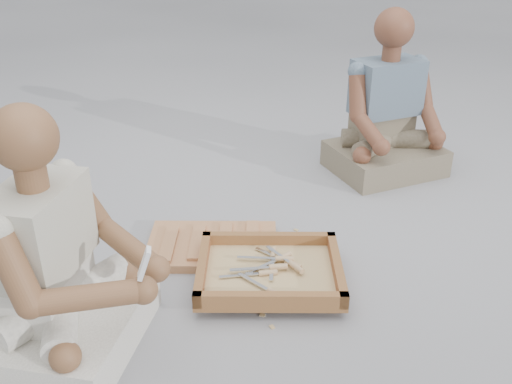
{
  "coord_description": "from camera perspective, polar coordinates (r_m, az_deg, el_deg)",
  "views": [
    {
      "loc": [
        -0.4,
        -1.79,
        1.31
      ],
      "look_at": [
        -0.12,
        0.19,
        0.3
      ],
      "focal_mm": 40.0,
      "sensor_mm": 36.0,
      "label": 1
    }
  ],
  "objects": [
    {
      "name": "tool_tray",
      "position": [
        2.19,
        1.37,
        -7.94
      ],
      "size": [
        0.6,
        0.51,
        0.07
      ],
      "rotation": [
        0.0,
        0.0,
        -0.14
      ],
      "color": "brown",
      "rests_on": "carved_panel"
    },
    {
      "name": "wood_chip_6",
      "position": [
        2.34,
        7.48,
        -7.33
      ],
      "size": [
        0.02,
        0.02,
        0.0
      ],
      "primitive_type": "cube",
      "rotation": [
        0.0,
        0.0,
        2.07
      ],
      "color": "tan",
      "rests_on": "ground"
    },
    {
      "name": "chisel_5",
      "position": [
        2.24,
        2.33,
        -6.67
      ],
      "size": [
        0.2,
        0.13,
        0.02
      ],
      "rotation": [
        0.0,
        0.0,
        0.54
      ],
      "color": "silver",
      "rests_on": "tool_tray"
    },
    {
      "name": "chisel_7",
      "position": [
        2.23,
        3.27,
        -7.03
      ],
      "size": [
        0.16,
        0.17,
        0.02
      ],
      "rotation": [
        0.0,
        0.0,
        -0.82
      ],
      "color": "silver",
      "rests_on": "tool_tray"
    },
    {
      "name": "mobile_phone",
      "position": [
        1.67,
        -11.11,
        -7.02
      ],
      "size": [
        0.05,
        0.04,
        0.1
      ],
      "rotation": [
        -0.35,
        0.0,
        -1.55
      ],
      "color": "silver",
      "rests_on": "craftsman"
    },
    {
      "name": "wood_chip_5",
      "position": [
        2.12,
        -0.0,
        -11.21
      ],
      "size": [
        0.02,
        0.02,
        0.0
      ],
      "primitive_type": "cube",
      "rotation": [
        0.0,
        0.0,
        0.24
      ],
      "color": "tan",
      "rests_on": "ground"
    },
    {
      "name": "wood_chip_2",
      "position": [
        2.13,
        -2.35,
        -11.11
      ],
      "size": [
        0.02,
        0.02,
        0.0
      ],
      "primitive_type": "cube",
      "rotation": [
        0.0,
        0.0,
        0.73
      ],
      "color": "tan",
      "rests_on": "ground"
    },
    {
      "name": "chisel_6",
      "position": [
        2.16,
        0.63,
        -8.13
      ],
      "size": [
        0.22,
        0.02,
        0.02
      ],
      "rotation": [
        0.0,
        0.0,
        0.01
      ],
      "color": "silver",
      "rests_on": "tool_tray"
    },
    {
      "name": "wood_chip_7",
      "position": [
        2.46,
        -0.04,
        -5.18
      ],
      "size": [
        0.02,
        0.02,
        0.0
      ],
      "primitive_type": "cube",
      "rotation": [
        0.0,
        0.0,
        0.74
      ],
      "color": "tan",
      "rests_on": "ground"
    },
    {
      "name": "wood_chip_0",
      "position": [
        2.03,
        1.62,
        -13.34
      ],
      "size": [
        0.02,
        0.02,
        0.0
      ],
      "primitive_type": "cube",
      "rotation": [
        0.0,
        0.0,
        1.91
      ],
      "color": "tan",
      "rests_on": "ground"
    },
    {
      "name": "wood_chip_1",
      "position": [
        2.25,
        4.15,
        -8.82
      ],
      "size": [
        0.02,
        0.02,
        0.0
      ],
      "primitive_type": "cube",
      "rotation": [
        0.0,
        0.0,
        1.59
      ],
      "color": "tan",
      "rests_on": "ground"
    },
    {
      "name": "carved_panel",
      "position": [
        2.43,
        -4.4,
        -5.38
      ],
      "size": [
        0.59,
        0.44,
        0.04
      ],
      "primitive_type": "cube",
      "rotation": [
        0.0,
        0.0,
        -0.15
      ],
      "color": "#9D653D",
      "rests_on": "ground"
    },
    {
      "name": "wood_chip_4",
      "position": [
        2.57,
        4.02,
        -3.8
      ],
      "size": [
        0.02,
        0.02,
        0.0
      ],
      "primitive_type": "cube",
      "rotation": [
        0.0,
        0.0,
        2.28
      ],
      "color": "tan",
      "rests_on": "ground"
    },
    {
      "name": "craftsman",
      "position": [
        1.89,
        -19.02,
        -7.74
      ],
      "size": [
        0.63,
        0.64,
        0.83
      ],
      "rotation": [
        0.0,
        0.0,
        -1.9
      ],
      "color": "silver",
      "rests_on": "ground"
    },
    {
      "name": "chisel_4",
      "position": [
        2.26,
        1.72,
        -6.43
      ],
      "size": [
        0.06,
        0.22,
        0.02
      ],
      "rotation": [
        0.0,
        0.0,
        1.36
      ],
      "color": "silver",
      "rests_on": "tool_tray"
    },
    {
      "name": "wood_chip_3",
      "position": [
        2.08,
        0.64,
        -12.2
      ],
      "size": [
        0.02,
        0.02,
        0.0
      ],
      "primitive_type": "cube",
      "rotation": [
        0.0,
        0.0,
        2.7
      ],
      "color": "tan",
      "rests_on": "ground"
    },
    {
      "name": "chisel_0",
      "position": [
        2.18,
        1.67,
        -7.51
      ],
      "size": [
        0.22,
        0.02,
        0.02
      ],
      "rotation": [
        0.0,
        0.0,
        -0.02
      ],
      "color": "silver",
      "rests_on": "tool_tray"
    },
    {
      "name": "chisel_1",
      "position": [
        2.23,
        2.31,
        -6.67
      ],
      "size": [
        0.22,
        0.06,
        0.02
      ],
      "rotation": [
        0.0,
        0.0,
        -0.21
      ],
      "color": "silver",
      "rests_on": "tool_tray"
    },
    {
      "name": "ground",
      "position": [
        2.25,
        3.82,
        -8.75
      ],
      "size": [
        60.0,
        60.0,
        0.0
      ],
      "primitive_type": "plane",
      "color": "#9A9A9F",
      "rests_on": "ground"
    },
    {
      "name": "chisel_3",
      "position": [
        2.07,
        1.53,
        -9.92
      ],
      "size": [
        0.15,
        0.18,
        0.02
      ],
      "rotation": [
        0.0,
        0.0,
        -0.9
      ],
      "color": "silver",
      "rests_on": "tool_tray"
    },
    {
      "name": "chisel_2",
      "position": [
        2.19,
        3.68,
        -7.26
      ],
      "size": [
        0.12,
        0.2,
        0.02
      ],
      "rotation": [
        0.0,
        0.0,
        -1.08
      ],
      "color": "silver",
      "rests_on": "tool_tray"
    },
    {
      "name": "companion",
      "position": [
        3.12,
        12.99,
        7.02
      ],
      "size": [
        0.65,
        0.57,
        0.86
      ],
      "rotation": [
        0.0,
        0.0,
        3.41
      ],
      "color": "#7C6F59",
      "rests_on": "ground"
    }
  ]
}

